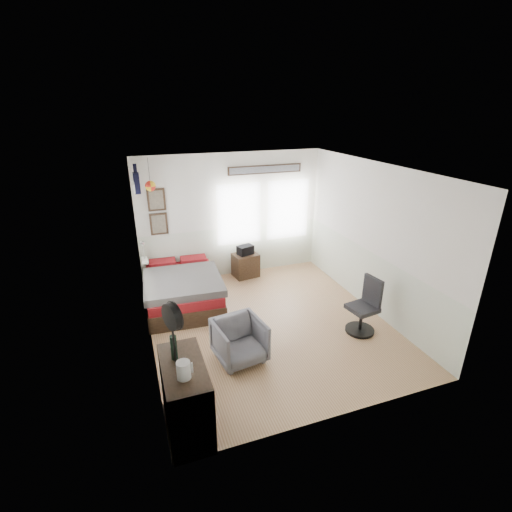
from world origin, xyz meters
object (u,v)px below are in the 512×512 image
(dresser, at_px, (186,397))
(armchair, at_px, (240,341))
(nightstand, at_px, (246,265))
(bed, at_px, (183,289))
(task_chair, at_px, (364,310))

(dresser, xyz_separation_m, armchair, (0.96, 1.02, -0.13))
(dresser, bearing_deg, nightstand, 62.70)
(dresser, bearing_deg, armchair, 46.56)
(dresser, height_order, nightstand, dresser)
(armchair, bearing_deg, bed, 96.07)
(nightstand, bearing_deg, bed, -161.22)
(dresser, relative_size, task_chair, 1.03)
(bed, relative_size, dresser, 2.00)
(nightstand, relative_size, task_chair, 0.54)
(bed, bearing_deg, armchair, -71.90)
(bed, height_order, armchair, armchair)
(bed, xyz_separation_m, task_chair, (2.73, -1.98, 0.10))
(bed, bearing_deg, dresser, -94.80)
(bed, xyz_separation_m, armchair, (0.52, -2.01, 0.02))
(bed, bearing_deg, task_chair, -32.43)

